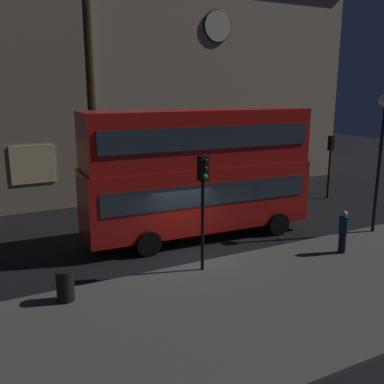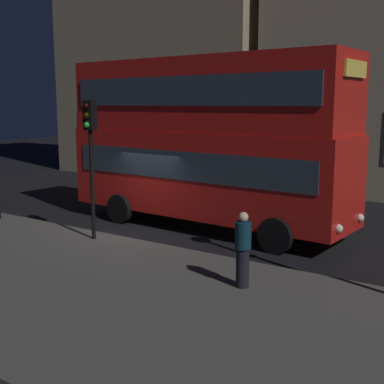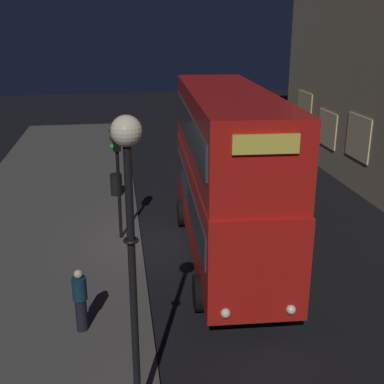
{
  "view_description": "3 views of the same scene",
  "coord_description": "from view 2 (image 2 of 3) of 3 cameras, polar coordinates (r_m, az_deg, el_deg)",
  "views": [
    {
      "loc": [
        -7.28,
        -14.15,
        6.45
      ],
      "look_at": [
        0.64,
        1.17,
        2.29
      ],
      "focal_mm": 40.78,
      "sensor_mm": 36.0,
      "label": 1
    },
    {
      "loc": [
        10.52,
        -12.06,
        4.13
      ],
      "look_at": [
        1.64,
        0.89,
        1.4
      ],
      "focal_mm": 47.72,
      "sensor_mm": 36.0,
      "label": 2
    },
    {
      "loc": [
        16.61,
        -1.42,
        7.58
      ],
      "look_at": [
        0.93,
        0.95,
        2.16
      ],
      "focal_mm": 46.88,
      "sensor_mm": 36.0,
      "label": 3
    }
  ],
  "objects": [
    {
      "name": "pedestrian",
      "position": [
        11.28,
        5.7,
        -6.35
      ],
      "size": [
        0.36,
        0.36,
        1.69
      ],
      "rotation": [
        0.0,
        0.0,
        2.03
      ],
      "color": "black",
      "rests_on": "sidewalk_slab"
    },
    {
      "name": "traffic_light_near_kerb",
      "position": [
        15.17,
        -11.3,
        5.64
      ],
      "size": [
        0.34,
        0.37,
        4.1
      ],
      "rotation": [
        0.0,
        0.0,
        0.08
      ],
      "color": "black",
      "rests_on": "sidewalk_slab"
    },
    {
      "name": "building_with_clock",
      "position": [
        31.65,
        -1.78,
        20.16
      ],
      "size": [
        12.94,
        7.56,
        19.56
      ],
      "color": "tan",
      "rests_on": "ground"
    },
    {
      "name": "ground_plane",
      "position": [
        16.53,
        -6.48,
        -4.66
      ],
      "size": [
        80.0,
        80.0,
        0.0
      ],
      "primitive_type": "plane",
      "color": "black"
    },
    {
      "name": "double_decker_bus",
      "position": [
        16.82,
        1.46,
        6.3
      ],
      "size": [
        10.14,
        3.21,
        5.55
      ],
      "rotation": [
        0.0,
        0.0,
        -0.05
      ],
      "color": "red",
      "rests_on": "ground"
    },
    {
      "name": "sidewalk_slab",
      "position": [
        13.66,
        -18.63,
        -8.0
      ],
      "size": [
        44.0,
        7.16,
        0.12
      ],
      "primitive_type": "cube",
      "color": "#4C4944",
      "rests_on": "ground"
    }
  ]
}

